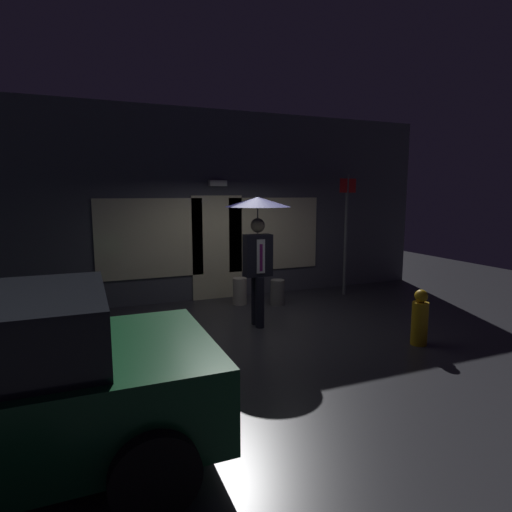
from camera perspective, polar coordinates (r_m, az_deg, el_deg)
name	(u,v)px	position (r m, az deg, el deg)	size (l,w,h in m)	color
ground_plane	(256,327)	(7.20, 0.02, -9.65)	(18.00, 18.00, 0.00)	#2D2D33
building_facade	(215,207)	(9.06, -5.64, 6.63)	(10.07, 0.48, 3.95)	#4C4C56
person_with_umbrella	(258,228)	(6.97, 0.24, 3.76)	(1.08, 1.08, 2.19)	black
street_sign_post	(346,228)	(9.43, 12.12, 3.77)	(0.40, 0.07, 2.66)	#595B60
sidewalk_bollard	(278,292)	(8.56, 2.93, -4.94)	(0.28, 0.28, 0.51)	slate
sidewalk_bollard_2	(240,291)	(8.59, -2.22, -4.78)	(0.28, 0.28, 0.54)	#B2A899
fire_hydrant	(420,319)	(6.77, 21.33, -7.98)	(0.24, 0.24, 0.84)	gold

